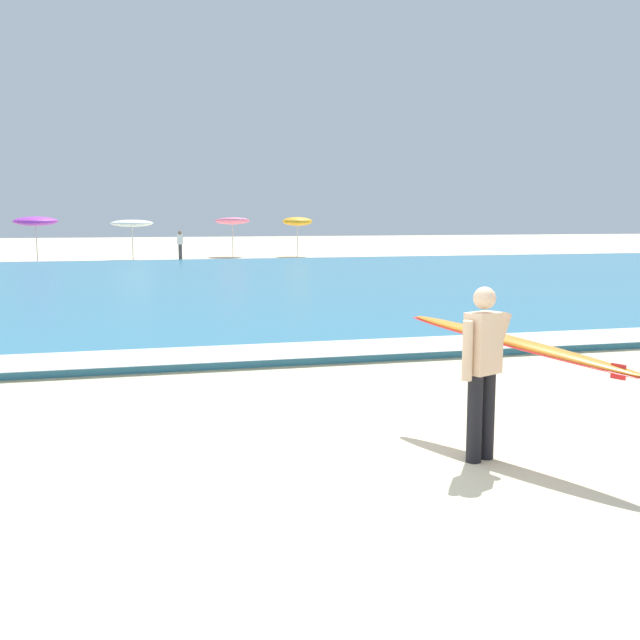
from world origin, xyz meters
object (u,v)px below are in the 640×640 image
(beach_umbrella_2, at_px, (132,223))
(beach_umbrella_3, at_px, (232,221))
(surfer_with_board, at_px, (500,354))
(beach_umbrella_4, at_px, (297,221))
(beachgoer_near_row_left, at_px, (180,244))
(beach_umbrella_1, at_px, (36,221))

(beach_umbrella_2, bearing_deg, beach_umbrella_3, 17.39)
(surfer_with_board, relative_size, beach_umbrella_4, 1.18)
(beach_umbrella_2, distance_m, beach_umbrella_3, 6.04)
(surfer_with_board, bearing_deg, beach_umbrella_3, 86.39)
(surfer_with_board, xyz_separation_m, beach_umbrella_4, (6.16, 36.84, 1.03))
(beach_umbrella_3, xyz_separation_m, beach_umbrella_4, (3.80, -0.60, -0.03))
(beach_umbrella_2, relative_size, beachgoer_near_row_left, 1.46)
(beach_umbrella_3, height_order, beachgoer_near_row_left, beach_umbrella_3)
(beach_umbrella_2, height_order, beachgoer_near_row_left, beach_umbrella_2)
(surfer_with_board, relative_size, beach_umbrella_3, 1.17)
(beach_umbrella_1, distance_m, beachgoer_near_row_left, 7.59)
(beach_umbrella_3, bearing_deg, beach_umbrella_2, -162.61)
(beach_umbrella_2, relative_size, beach_umbrella_4, 0.98)
(surfer_with_board, height_order, beach_umbrella_4, beach_umbrella_4)
(beach_umbrella_2, height_order, beach_umbrella_3, beach_umbrella_3)
(surfer_with_board, distance_m, beach_umbrella_1, 36.32)
(beach_umbrella_1, relative_size, beach_umbrella_2, 1.04)
(beach_umbrella_1, bearing_deg, beach_umbrella_2, 3.37)
(beach_umbrella_3, distance_m, beach_umbrella_4, 3.84)
(beach_umbrella_2, bearing_deg, beach_umbrella_1, -176.63)
(beach_umbrella_1, height_order, beach_umbrella_2, beach_umbrella_1)
(beach_umbrella_3, bearing_deg, beachgoer_near_row_left, -145.76)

